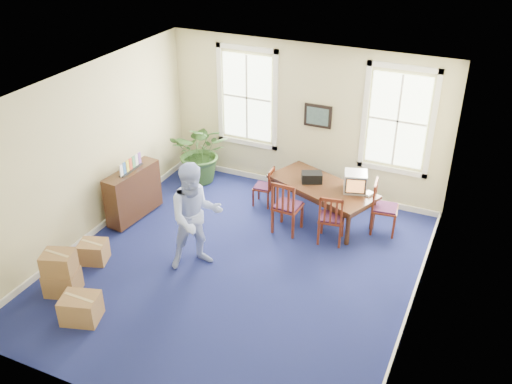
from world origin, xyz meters
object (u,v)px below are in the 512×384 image
at_px(conference_table, 321,201).
at_px(crt_tv, 355,182).
at_px(chair_near_left, 288,205).
at_px(man, 195,216).
at_px(credenza, 133,195).
at_px(cardboard_boxes, 75,272).
at_px(potted_plant, 202,152).

xyz_separation_m(conference_table, crt_tv, (0.63, 0.05, 0.56)).
distance_m(chair_near_left, man, 2.01).
bearing_deg(credenza, man, -18.83).
distance_m(crt_tv, cardboard_boxes, 5.31).
relative_size(crt_tv, cardboard_boxes, 0.33).
bearing_deg(credenza, chair_near_left, 20.62).
xyz_separation_m(conference_table, cardboard_boxes, (-2.88, -3.90, 0.04)).
bearing_deg(potted_plant, chair_near_left, -24.60).
distance_m(man, cardboard_boxes, 2.14).
relative_size(crt_tv, man, 0.24).
relative_size(credenza, potted_plant, 0.91).
bearing_deg(conference_table, cardboard_boxes, -104.57).
distance_m(chair_near_left, potted_plant, 2.74).
height_order(crt_tv, man, man).
height_order(conference_table, man, man).
relative_size(conference_table, man, 1.09).
relative_size(crt_tv, credenza, 0.36).
xyz_separation_m(conference_table, potted_plant, (-2.93, 0.41, 0.34)).
height_order(conference_table, chair_near_left, chair_near_left).
bearing_deg(chair_near_left, man, 61.21).
relative_size(man, cardboard_boxes, 1.37).
distance_m(crt_tv, credenza, 4.34).
bearing_deg(conference_table, credenza, -133.73).
distance_m(crt_tv, potted_plant, 3.58).
bearing_deg(cardboard_boxes, credenza, 102.07).
xyz_separation_m(man, potted_plant, (-1.46, 2.81, -0.27)).
bearing_deg(chair_near_left, potted_plant, -21.77).
height_order(credenza, cardboard_boxes, credenza).
bearing_deg(credenza, crt_tv, 26.83).
xyz_separation_m(crt_tv, cardboard_boxes, (-3.51, -3.95, -0.51)).
distance_m(man, credenza, 2.16).
relative_size(conference_table, chair_near_left, 1.94).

